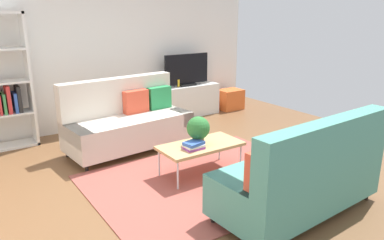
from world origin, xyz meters
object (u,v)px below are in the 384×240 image
Objects in this scene: coffee_table at (201,146)px; tv at (187,70)px; bottle_0 at (178,83)px; table_book_0 at (194,148)px; couch_green at (302,176)px; couch_beige at (128,121)px; vase_0 at (160,84)px; vase_1 at (168,84)px; storage_trunk at (230,99)px; tv_console at (186,101)px; potted_plant at (198,129)px.

coffee_table is 2.94m from tv.
coffee_table is 7.40× the size of bottle_0.
couch_green is at bearing -70.99° from table_book_0.
couch_beige is 1.48m from coffee_table.
table_book_0 is at bearing -110.92° from vase_0.
tv is at bearing -9.85° from vase_1.
storage_trunk is (2.24, 3.85, -0.22)m from couch_green.
coffee_table is at bearing -116.13° from bottle_0.
vase_1 is 0.91× the size of bottle_0.
table_book_0 is at bearing -114.16° from vase_1.
potted_plant is at bearing -120.13° from tv_console.
couch_beige is at bearing 104.39° from potted_plant.
couch_green is 4.11m from tv_console.
vase_0 is at bearing 71.76° from coffee_table.
tv is (0.00, -0.02, 0.63)m from tv_console.
tv is 3.09m from table_book_0.
coffee_table is at bearing 27.33° from table_book_0.
tv reaches higher than potted_plant.
couch_green is 1.38× the size of tv_console.
tv is 0.32m from bottle_0.
couch_beige is at bearing -149.15° from tv.
tv_console is 0.63m from tv.
tv reaches higher than vase_0.
tv_console is at bearing -153.73° from couch_beige.
vase_1 is at bearing 65.84° from table_book_0.
bottle_0 is (0.19, -0.09, 0.01)m from vase_1.
vase_0 reaches higher than table_book_0.
tv_console is 1.11m from storage_trunk.
tv_console reaches higher than coffee_table.
potted_plant is 2.80× the size of vase_1.
vase_0 is at bearing 79.35° from couch_green.
couch_beige is 1.79× the size of coffee_table.
couch_beige is 1.72m from vase_0.
vase_0 is at bearing 71.08° from potted_plant.
tv_console is 9.18× the size of vase_0.
table_book_0 is 2.87m from vase_0.
tv is 1.32m from storage_trunk.
tv_console is 2.92m from potted_plant.
vase_0 is (0.56, 4.00, 0.28)m from couch_green.
tv_console is 3.07m from table_book_0.
tv_console is 0.45m from bottle_0.
table_book_0 is 2.94m from vase_1.
coffee_table is at bearing -119.48° from tv_console.
vase_0 reaches higher than bottle_0.
tv reaches higher than vase_1.
couch_green is at bearing -77.52° from potted_plant.
tv_console is (1.82, 1.11, -0.13)m from couch_beige.
tv_console is (1.14, 3.95, -0.12)m from couch_green.
storage_trunk is at bearing -5.70° from vase_1.
tv is at bearing -6.88° from vase_0.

